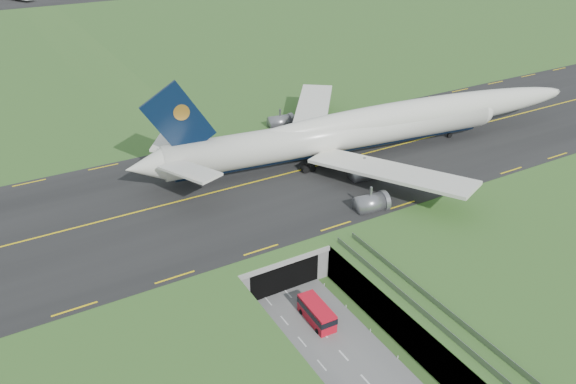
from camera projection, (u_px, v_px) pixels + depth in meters
ground at (312, 322)px, 81.63m from camera, size 900.00×900.00×0.00m
airfield_deck at (313, 306)px, 80.20m from camera, size 800.00×800.00×6.00m
trench_road at (341, 354)px, 75.87m from camera, size 12.00×75.00×0.20m
taxiway at (219, 191)px, 103.90m from camera, size 800.00×44.00×0.18m
tunnel_portal at (259, 247)px, 92.79m from camera, size 17.00×22.30×6.00m
guideway at (470, 350)px, 69.33m from camera, size 3.00×53.00×7.05m
jumbo_jet at (369, 128)px, 116.39m from camera, size 101.89×63.82×21.27m
shuttle_tram at (317, 313)px, 80.92m from camera, size 2.93×7.17×2.90m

